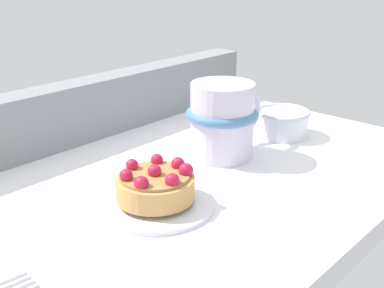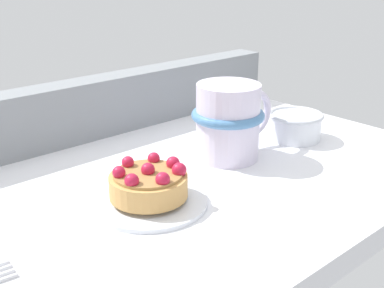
{
  "view_description": "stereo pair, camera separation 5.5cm",
  "coord_description": "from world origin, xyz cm",
  "px_view_note": "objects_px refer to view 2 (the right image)",
  "views": [
    {
      "loc": [
        -33.02,
        -35.58,
        23.9
      ],
      "look_at": [
        5.1,
        -1.06,
        4.15
      ],
      "focal_mm": 46.62,
      "sensor_mm": 36.0,
      "label": 1
    },
    {
      "loc": [
        -29.12,
        -39.45,
        23.9
      ],
      "look_at": [
        5.1,
        -1.06,
        4.15
      ],
      "focal_mm": 46.62,
      "sensor_mm": 36.0,
      "label": 2
    }
  ],
  "objects_px": {
    "dessert_plate": "(149,200)",
    "sugar_bowl": "(295,125)",
    "raspberry_tart": "(149,183)",
    "coffee_mug": "(229,120)"
  },
  "relations": [
    {
      "from": "dessert_plate",
      "to": "sugar_bowl",
      "type": "bearing_deg",
      "value": 4.4
    },
    {
      "from": "raspberry_tart",
      "to": "coffee_mug",
      "type": "xyz_separation_m",
      "value": [
        0.15,
        0.04,
        0.02
      ]
    },
    {
      "from": "raspberry_tart",
      "to": "coffee_mug",
      "type": "bearing_deg",
      "value": 13.17
    },
    {
      "from": "dessert_plate",
      "to": "coffee_mug",
      "type": "bearing_deg",
      "value": 13.04
    },
    {
      "from": "raspberry_tart",
      "to": "coffee_mug",
      "type": "relative_size",
      "value": 0.64
    },
    {
      "from": "coffee_mug",
      "to": "sugar_bowl",
      "type": "relative_size",
      "value": 1.64
    },
    {
      "from": "raspberry_tart",
      "to": "sugar_bowl",
      "type": "relative_size",
      "value": 1.05
    },
    {
      "from": "dessert_plate",
      "to": "raspberry_tart",
      "type": "relative_size",
      "value": 1.51
    },
    {
      "from": "dessert_plate",
      "to": "coffee_mug",
      "type": "xyz_separation_m",
      "value": [
        0.15,
        0.03,
        0.04
      ]
    },
    {
      "from": "raspberry_tart",
      "to": "sugar_bowl",
      "type": "xyz_separation_m",
      "value": [
        0.26,
        0.02,
        -0.0
      ]
    }
  ]
}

